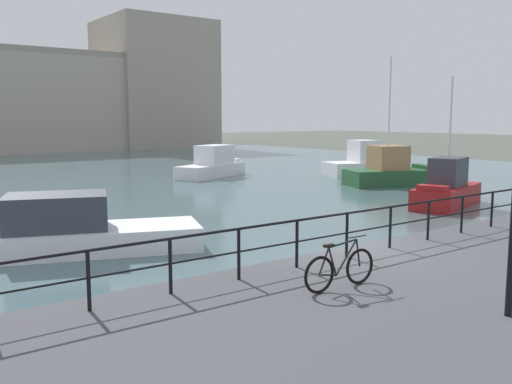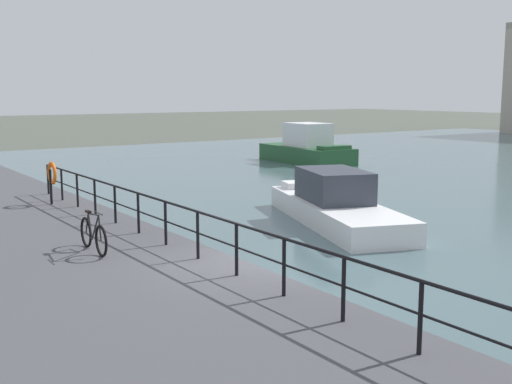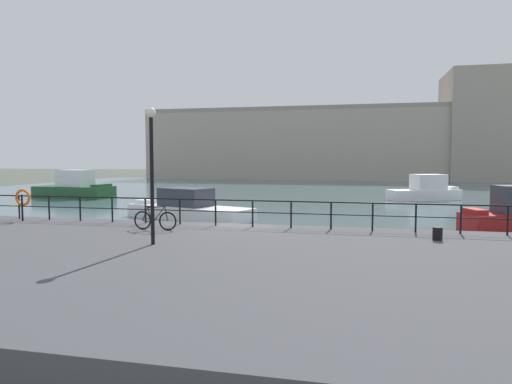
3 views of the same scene
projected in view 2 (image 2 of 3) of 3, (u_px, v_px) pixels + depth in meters
The scene contains 6 objects.
ground_plane at pixel (249, 300), 13.62m from camera, with size 240.00×240.00×0.00m, color #4C5147.
moored_small_launch at pixel (307, 149), 40.41m from camera, with size 7.18×3.43×2.54m.
moored_red_daysailer at pixel (335, 204), 21.66m from camera, with size 8.39×4.97×1.83m.
quay_railing at pixel (216, 232), 13.02m from camera, with size 23.33×0.07×1.08m.
parked_bicycle at pixel (93, 235), 14.30m from camera, with size 1.77×0.12×0.98m.
life_ring_stand at pixel (52, 175), 20.37m from camera, with size 0.75×0.16×1.40m.
Camera 2 is at (10.84, -7.33, 4.45)m, focal length 44.11 mm.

